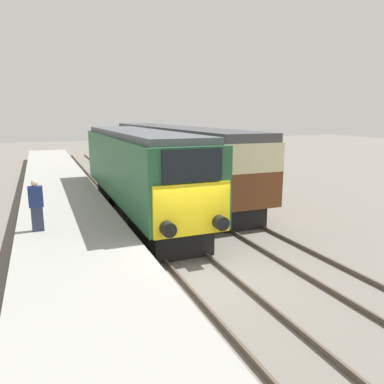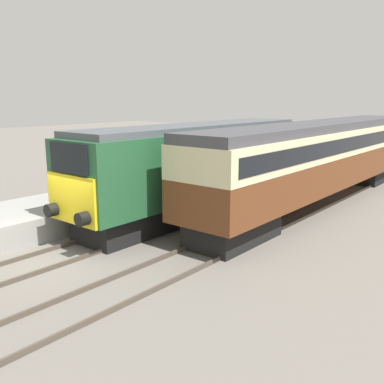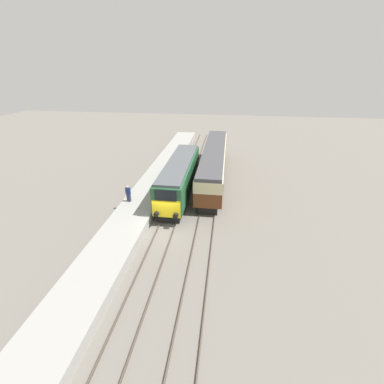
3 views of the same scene
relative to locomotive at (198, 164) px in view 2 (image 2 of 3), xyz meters
The scene contains 7 objects.
ground_plane 7.47m from the locomotive, 90.00° to the right, with size 120.00×120.00×0.00m, color slate.
platform_left 3.81m from the locomotive, 165.60° to the left, with size 3.50×50.00×0.92m.
rails_near_track 3.01m from the locomotive, 90.00° to the right, with size 1.51×60.00×0.14m.
rails_far_track 4.54m from the locomotive, 32.34° to the right, with size 1.50×60.00×0.14m.
locomotive is the anchor object (origin of this frame).
passenger_carriage 6.14m from the locomotive, 56.33° to the left, with size 2.75×19.08×3.90m.
person_on_platform 5.92m from the locomotive, 137.48° to the right, with size 0.44×0.26×1.68m.
Camera 2 is at (11.51, -7.18, 4.98)m, focal length 40.00 mm.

